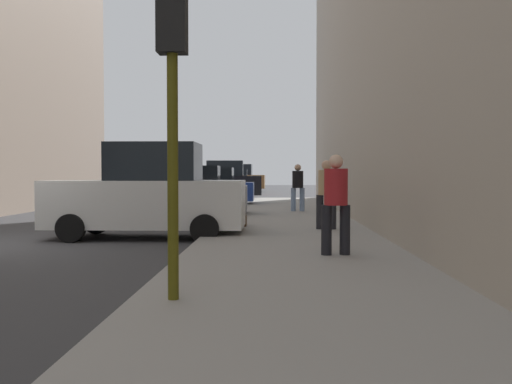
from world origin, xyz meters
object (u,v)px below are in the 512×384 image
Objects in this scene: parked_black_suv at (223,182)px; traffic_light at (172,62)px; parked_white_van at (148,195)px; parked_gray_coupe at (187,193)px; parked_bronze_suv at (237,179)px; pedestrian_in_red_jacket at (336,199)px; pedestrian_in_jeans at (298,185)px; fire_hydrant at (232,211)px; pedestrian_in_tan_coat at (326,191)px; duffel_bag at (241,221)px; parked_blue_sedan at (209,188)px; parked_red_hatchback at (232,183)px.

parked_black_suv is 26.98m from traffic_light.
parked_white_van is 6.01m from parked_gray_coupe.
parked_bronze_suv is (0.00, 13.44, 0.00)m from parked_black_suv.
pedestrian_in_red_jacket is 11.10m from pedestrian_in_jeans.
fire_hydrant is (1.80, -17.35, -0.54)m from parked_black_suv.
pedestrian_in_jeans is (1.99, 14.57, -1.65)m from traffic_light.
pedestrian_in_tan_coat is at bearing -77.29° from parked_black_suv.
parked_bronze_suv is 26.01m from pedestrian_in_jeans.
fire_hydrant is at bearing -63.65° from parked_gray_coupe.
pedestrian_in_tan_coat is (2.47, -1.59, 0.61)m from fire_hydrant.
pedestrian_in_jeans reaches higher than parked_gray_coupe.
duffel_bag is at bearing 160.82° from pedestrian_in_tan_coat.
parked_black_suv is at bearing 95.94° from fire_hydrant.
fire_hydrant is at bearing -80.08° from parked_blue_sedan.
parked_white_van reaches higher than pedestrian_in_jeans.
parked_white_van is 8.36m from pedestrian_in_jeans.
pedestrian_in_tan_coat reaches higher than duffel_bag.
parked_white_van reaches higher than pedestrian_in_red_jacket.
pedestrian_in_jeans is (3.85, -19.29, 0.26)m from parked_red_hatchback.
pedestrian_in_red_jacket is at bearing -89.10° from pedestrian_in_jeans.
pedestrian_in_red_jacket is at bearing -93.21° from pedestrian_in_tan_coat.
parked_gray_coupe is 2.49× the size of pedestrian_in_red_jacket.
traffic_light is at bearing -86.05° from parked_black_suv.
pedestrian_in_red_jacket is (4.02, -9.68, 0.26)m from parked_gray_coupe.
parked_gray_coupe is 1.00× the size of parked_red_hatchback.
parked_bronze_suv is 2.72× the size of pedestrian_in_jeans.
pedestrian_in_tan_coat reaches higher than fire_hydrant.
pedestrian_in_red_jacket is 1.00× the size of pedestrian_in_jeans.
pedestrian_in_red_jacket is (4.02, -3.68, 0.07)m from parked_white_van.
traffic_light is at bearing -89.70° from fire_hydrant.
parked_red_hatchback is 30.66m from pedestrian_in_red_jacket.
pedestrian_in_tan_coat is (4.27, -11.90, 0.26)m from parked_blue_sedan.
parked_black_suv is 2.72× the size of pedestrian_in_tan_coat.
pedestrian_in_tan_coat is (0.25, 4.45, 0.00)m from pedestrian_in_red_jacket.
fire_hydrant is at bearing 52.65° from parked_white_van.
fire_hydrant is at bearing -84.06° from parked_black_suv.
pedestrian_in_tan_coat is at bearing -70.26° from parked_blue_sedan.
pedestrian_in_red_jacket is at bearing -83.77° from parked_bronze_suv.
parked_blue_sedan is 1.17× the size of traffic_light.
parked_blue_sedan is (0.00, 12.68, -0.18)m from parked_white_van.
parked_bronze_suv is at bearing 90.00° from parked_black_suv.
parked_red_hatchback is 6.03× the size of fire_hydrant.
parked_white_van reaches higher than fire_hydrant.
pedestrian_in_red_jacket reaches higher than fire_hydrant.
parked_white_van is 26.71m from parked_red_hatchback.
parked_white_van is at bearing 104.53° from traffic_light.
parked_gray_coupe is 6.76m from pedestrian_in_tan_coat.
traffic_light is (1.85, -19.83, 1.91)m from parked_blue_sedan.
parked_black_suv is at bearing 99.76° from pedestrian_in_red_jacket.
parked_black_suv is 1.29× the size of traffic_light.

